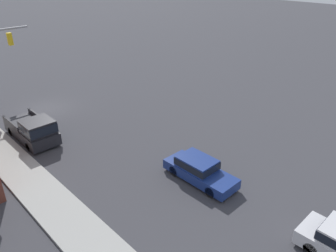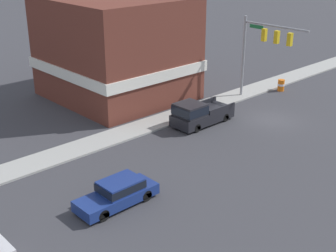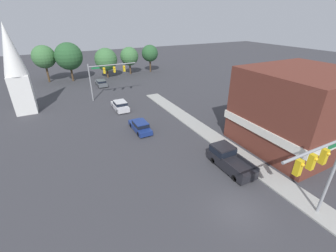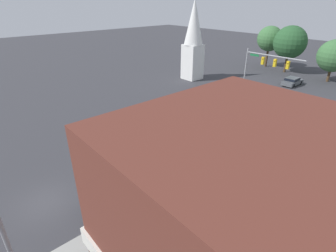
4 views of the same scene
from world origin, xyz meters
name	(u,v)px [view 1 (image 1 of 4)]	position (x,y,z in m)	size (l,w,h in m)	color
ground_plane	(47,109)	(0.00, 0.00, 0.00)	(200.00, 200.00, 0.00)	#38383D
car_lead	(199,169)	(-1.84, 16.65, 0.74)	(1.75, 4.69, 1.42)	black
pickup_truck_parked	(34,130)	(3.25, 5.11, 0.96)	(2.11, 5.21, 1.96)	black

